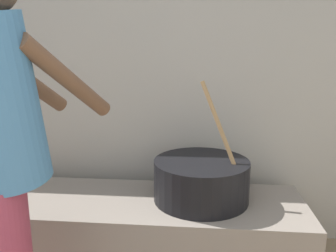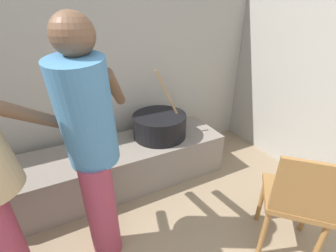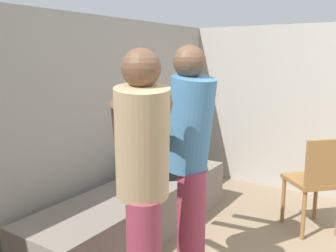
{
  "view_description": "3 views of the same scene",
  "coord_description": "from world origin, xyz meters",
  "px_view_note": "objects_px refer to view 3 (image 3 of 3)",
  "views": [
    {
      "loc": [
        0.87,
        0.2,
        1.3
      ],
      "look_at": [
        0.73,
        1.62,
        0.98
      ],
      "focal_mm": 36.91,
      "sensor_mm": 36.0,
      "label": 1
    },
    {
      "loc": [
        -0.0,
        0.16,
        1.62
      ],
      "look_at": [
        0.53,
        1.22,
        1.02
      ],
      "focal_mm": 24.32,
      "sensor_mm": 36.0,
      "label": 2
    },
    {
      "loc": [
        -1.98,
        0.2,
        1.56
      ],
      "look_at": [
        0.01,
        1.51,
        1.1
      ],
      "focal_mm": 38.95,
      "sensor_mm": 36.0,
      "label": 3
    }
  ],
  "objects_px": {
    "cooking_pot_main": "(166,160)",
    "chair_brown_wood": "(316,179)",
    "cook_in_blue_shirt": "(189,149)",
    "cook_in_tan_shirt": "(143,173)"
  },
  "relations": [
    {
      "from": "cooking_pot_main",
      "to": "chair_brown_wood",
      "type": "xyz_separation_m",
      "value": [
        0.4,
        -1.32,
        -0.06
      ]
    },
    {
      "from": "cook_in_blue_shirt",
      "to": "chair_brown_wood",
      "type": "bearing_deg",
      "value": -28.0
    },
    {
      "from": "cook_in_blue_shirt",
      "to": "chair_brown_wood",
      "type": "xyz_separation_m",
      "value": [
        1.17,
        -0.62,
        -0.44
      ]
    },
    {
      "from": "cooking_pot_main",
      "to": "cook_in_tan_shirt",
      "type": "relative_size",
      "value": 0.43
    },
    {
      "from": "chair_brown_wood",
      "to": "cook_in_blue_shirt",
      "type": "bearing_deg",
      "value": 152.0
    },
    {
      "from": "cooking_pot_main",
      "to": "cook_in_tan_shirt",
      "type": "xyz_separation_m",
      "value": [
        -1.31,
        -0.72,
        0.36
      ]
    },
    {
      "from": "cook_in_tan_shirt",
      "to": "chair_brown_wood",
      "type": "bearing_deg",
      "value": -19.31
    },
    {
      "from": "cooking_pot_main",
      "to": "cook_in_blue_shirt",
      "type": "height_order",
      "value": "cook_in_blue_shirt"
    },
    {
      "from": "cook_in_tan_shirt",
      "to": "chair_brown_wood",
      "type": "xyz_separation_m",
      "value": [
        1.71,
        -0.6,
        -0.42
      ]
    },
    {
      "from": "cooking_pot_main",
      "to": "cook_in_tan_shirt",
      "type": "distance_m",
      "value": 1.54
    }
  ]
}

